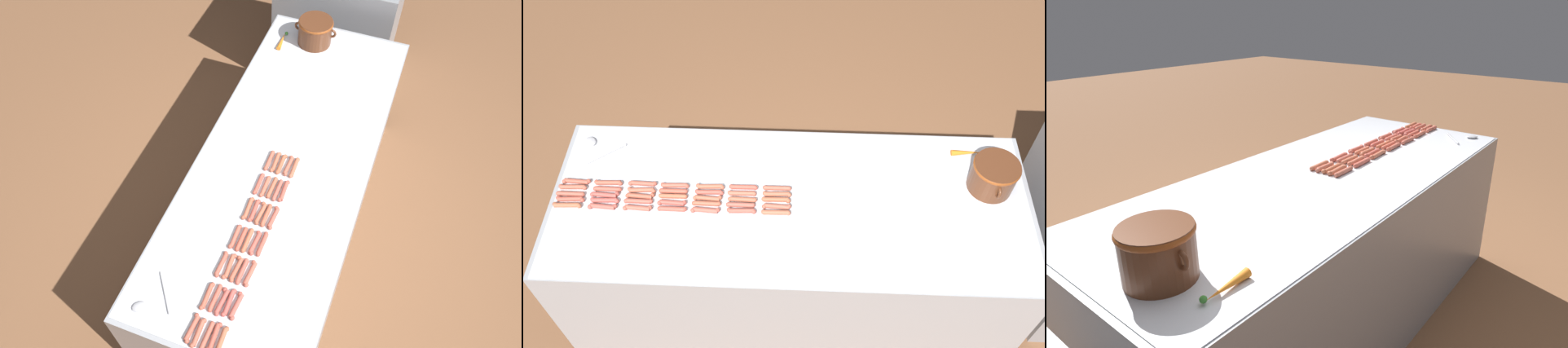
{
  "view_description": "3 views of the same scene",
  "coord_description": "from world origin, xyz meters",
  "views": [
    {
      "loc": [
        0.5,
        -1.75,
        3.17
      ],
      "look_at": [
        -0.07,
        -0.23,
        0.94
      ],
      "focal_mm": 35.48,
      "sensor_mm": 36.0,
      "label": 1
    },
    {
      "loc": [
        1.66,
        0.03,
        3.25
      ],
      "look_at": [
        -0.09,
        -0.04,
        0.98
      ],
      "focal_mm": 40.1,
      "sensor_mm": 36.0,
      "label": 2
    },
    {
      "loc": [
        -1.19,
        1.62,
        1.62
      ],
      "look_at": [
        -0.04,
        0.17,
        0.92
      ],
      "focal_mm": 30.33,
      "sensor_mm": 36.0,
      "label": 3
    }
  ],
  "objects": [
    {
      "name": "hot_dog_13",
      "position": [
        -0.04,
        -0.07,
        0.87
      ],
      "size": [
        0.03,
        0.15,
        0.02
      ],
      "color": "#B15D42",
      "rests_on": "griddle_counter"
    },
    {
      "name": "bean_pot",
      "position": [
        -0.14,
        1.01,
        0.96
      ],
      "size": [
        0.29,
        0.23,
        0.17
      ],
      "color": "#562D19",
      "rests_on": "griddle_counter"
    },
    {
      "name": "ground_plane",
      "position": [
        0.0,
        0.0,
        0.0
      ],
      "size": [
        20.0,
        20.0,
        0.0
      ],
      "primitive_type": "plane",
      "color": "brown"
    },
    {
      "name": "hot_dog_15",
      "position": [
        -0.0,
        -0.94,
        0.87
      ],
      "size": [
        0.03,
        0.15,
        0.02
      ],
      "color": "#B34F45",
      "rests_on": "griddle_counter"
    },
    {
      "name": "hot_dog_6",
      "position": [
        -0.08,
        -0.07,
        0.87
      ],
      "size": [
        0.02,
        0.15,
        0.02
      ],
      "color": "#B05844",
      "rests_on": "griddle_counter"
    },
    {
      "name": "serving_spoon",
      "position": [
        -0.33,
        -1.06,
        0.87
      ],
      "size": [
        0.19,
        0.24,
        0.02
      ],
      "color": "#B7B7BC",
      "rests_on": "griddle_counter"
    },
    {
      "name": "hot_dog_17",
      "position": [
        -0.01,
        -0.59,
        0.87
      ],
      "size": [
        0.02,
        0.15,
        0.02
      ],
      "color": "#BD5E40",
      "rests_on": "griddle_counter"
    },
    {
      "name": "hot_dog_5",
      "position": [
        -0.08,
        -0.24,
        0.87
      ],
      "size": [
        0.03,
        0.15,
        0.02
      ],
      "color": "#BA5141",
      "rests_on": "griddle_counter"
    },
    {
      "name": "hot_dog_10",
      "position": [
        -0.04,
        -0.6,
        0.87
      ],
      "size": [
        0.02,
        0.15,
        0.02
      ],
      "color": "#B7503D",
      "rests_on": "griddle_counter"
    },
    {
      "name": "hot_dog_4",
      "position": [
        -0.07,
        -0.41,
        0.87
      ],
      "size": [
        0.03,
        0.15,
        0.02
      ],
      "color": "#B75C42",
      "rests_on": "griddle_counter"
    },
    {
      "name": "hot_dog_2",
      "position": [
        -0.08,
        -0.76,
        0.87
      ],
      "size": [
        0.03,
        0.15,
        0.02
      ],
      "color": "#B15442",
      "rests_on": "griddle_counter"
    },
    {
      "name": "hot_dog_14",
      "position": [
        -0.0,
        -1.11,
        0.87
      ],
      "size": [
        0.03,
        0.15,
        0.02
      ],
      "color": "#B05644",
      "rests_on": "griddle_counter"
    },
    {
      "name": "hot_dog_24",
      "position": [
        0.03,
        -0.59,
        0.87
      ],
      "size": [
        0.03,
        0.15,
        0.02
      ],
      "color": "#BC5044",
      "rests_on": "griddle_counter"
    },
    {
      "name": "hot_dog_23",
      "position": [
        0.03,
        -0.76,
        0.87
      ],
      "size": [
        0.03,
        0.15,
        0.02
      ],
      "color": "#BB5546",
      "rests_on": "griddle_counter"
    },
    {
      "name": "hot_dog_7",
      "position": [
        -0.04,
        -1.11,
        0.87
      ],
      "size": [
        0.03,
        0.15,
        0.02
      ],
      "color": "#B55A45",
      "rests_on": "griddle_counter"
    },
    {
      "name": "hot_dog_26",
      "position": [
        0.03,
        -0.25,
        0.87
      ],
      "size": [
        0.02,
        0.15,
        0.02
      ],
      "color": "#B05647",
      "rests_on": "griddle_counter"
    },
    {
      "name": "hot_dog_18",
      "position": [
        -0.0,
        -0.42,
        0.87
      ],
      "size": [
        0.03,
        0.15,
        0.02
      ],
      "color": "#B15B41",
      "rests_on": "griddle_counter"
    },
    {
      "name": "hot_dog_31",
      "position": [
        0.07,
        -0.59,
        0.87
      ],
      "size": [
        0.03,
        0.15,
        0.02
      ],
      "color": "#B05040",
      "rests_on": "griddle_counter"
    },
    {
      "name": "hot_dog_3",
      "position": [
        -0.07,
        -0.59,
        0.87
      ],
      "size": [
        0.03,
        0.15,
        0.02
      ],
      "color": "#B65744",
      "rests_on": "griddle_counter"
    },
    {
      "name": "griddle_counter",
      "position": [
        0.0,
        0.0,
        0.43
      ],
      "size": [
        0.96,
        2.42,
        0.86
      ],
      "color": "#9EA0A5",
      "rests_on": "ground_plane"
    },
    {
      "name": "hot_dog_0",
      "position": [
        -0.08,
        -1.1,
        0.87
      ],
      "size": [
        0.03,
        0.15,
        0.02
      ],
      "color": "#B45442",
      "rests_on": "griddle_counter"
    },
    {
      "name": "hot_dog_32",
      "position": [
        0.07,
        -0.42,
        0.87
      ],
      "size": [
        0.03,
        0.15,
        0.02
      ],
      "color": "#B55344",
      "rests_on": "griddle_counter"
    },
    {
      "name": "hot_dog_20",
      "position": [
        -0.01,
        -0.07,
        0.87
      ],
      "size": [
        0.03,
        0.15,
        0.02
      ],
      "color": "#B35B3D",
      "rests_on": "griddle_counter"
    },
    {
      "name": "hot_dog_1",
      "position": [
        -0.08,
        -0.94,
        0.87
      ],
      "size": [
        0.03,
        0.15,
        0.02
      ],
      "color": "#B85540",
      "rests_on": "griddle_counter"
    },
    {
      "name": "hot_dog_34",
      "position": [
        0.07,
        -0.07,
        0.87
      ],
      "size": [
        0.03,
        0.15,
        0.02
      ],
      "color": "#B15E43",
      "rests_on": "griddle_counter"
    },
    {
      "name": "hot_dog_12",
      "position": [
        -0.04,
        -0.25,
        0.87
      ],
      "size": [
        0.03,
        0.15,
        0.02
      ],
      "color": "#B95D45",
      "rests_on": "griddle_counter"
    },
    {
      "name": "hot_dog_11",
      "position": [
        -0.04,
        -0.41,
        0.87
      ],
      "size": [
        0.03,
        0.15,
        0.02
      ],
      "color": "#B45042",
      "rests_on": "griddle_counter"
    },
    {
      "name": "hot_dog_25",
      "position": [
        0.03,
        -0.42,
        0.87
      ],
      "size": [
        0.03,
        0.15,
        0.02
      ],
      "color": "#B7583F",
      "rests_on": "griddle_counter"
    },
    {
      "name": "hot_dog_33",
      "position": [
        0.07,
        -0.24,
        0.87
      ],
      "size": [
        0.03,
        0.15,
        0.02
      ],
      "color": "#B15040",
      "rests_on": "griddle_counter"
    },
    {
      "name": "hot_dog_29",
      "position": [
        0.07,
        -0.93,
        0.87
      ],
      "size": [
        0.03,
        0.15,
        0.02
      ],
      "color": "#B15044",
      "rests_on": "griddle_counter"
    },
    {
      "name": "carrot",
      "position": [
        -0.35,
        0.93,
        0.87
      ],
      "size": [
        0.04,
        0.18,
        0.03
      ],
      "color": "orange",
      "rests_on": "griddle_counter"
    },
    {
      "name": "back_cabinet",
      "position": [
        -0.13,
        1.76,
        0.51
      ],
      "size": [
        0.91,
        0.75,
        1.03
      ],
      "primitive_type": "cube",
      "color": "gray",
      "rests_on": "ground_plane"
    },
    {
      "name": "hot_dog_22",
      "position": [
        0.03,
        -0.93,
        0.87
      ],
      "size": [
        0.03,
        0.15,
        0.02
      ],
      "color": "#BE4F47",
      "rests_on": "griddle_counter"
    },
    {
      "name": "hot_dog_27",
      "position": [
        0.04,
        -0.07,
        0.87
      ],
      "size": [
        0.03,
        0.15,
        0.02
      ],
      "color": "#B25B46",
      "rests_on": "griddle_counter"
    },
    {
      "name": "hot_dog_30",
      "position": [
        0.07,
        -0.76,
        0.87
      ],
      "size": [
        0.03,
        0.15,
        0.02
      ],
      "color": "#B55644",
      "rests_on": "griddle_counter"
    },
    {
      "name": "hot_dog_9",
      "position": [
        -0.04,
        -0.76,
        0.87
      ],
      "size": [
        0.03,
        0.15,
        0.02
      ],
      "color": "#B65A43",
      "rests_on": "griddle_counter"
    },
    {
      "name": "hot_dog_19",
      "position": [
        -0.0,
        -0.24,
        0.87
      ],
      "size": [
        0.03,
        0.15,
        0.02
      ],
      "color": "#B35C41",
      "rests_on": "griddle_counter"
    },
    {
      "name": "hot_dog_8",
      "position": [
        -0.04,
        -0.93,
        0.87
      ],
      "size": [
        0.02,
        0.15,
        0.02
      ],
      "color": "#B95342",
      "rests_on": "griddle_counter"
    },
    {
      "name": "hot_dog_16",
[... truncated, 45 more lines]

